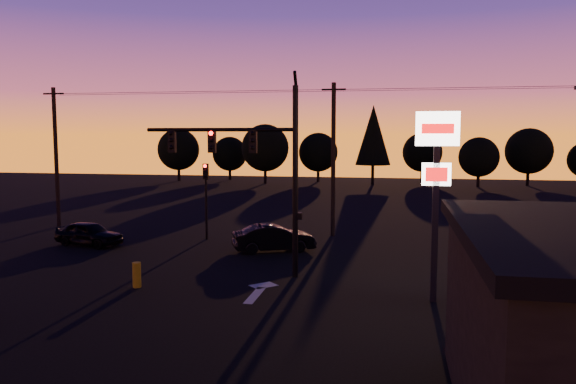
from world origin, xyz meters
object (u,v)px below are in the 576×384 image
(secondary_signal, at_px, (206,190))
(pylon_sign, at_px, (437,165))
(car_left, at_px, (89,233))
(car_mid, at_px, (274,238))
(bollard, at_px, (137,275))
(traffic_signal_mast, at_px, (258,160))

(secondary_signal, relative_size, pylon_sign, 0.64)
(car_left, relative_size, car_mid, 0.91)
(secondary_signal, xyz_separation_m, pylon_sign, (12.00, -9.99, 2.05))
(secondary_signal, xyz_separation_m, bollard, (0.65, -10.26, -2.36))
(traffic_signal_mast, distance_m, secondary_signal, 9.19)
(bollard, distance_m, car_mid, 8.64)
(pylon_sign, distance_m, car_left, 19.50)
(car_left, height_order, car_mid, car_mid)
(car_mid, bearing_deg, car_left, 68.17)
(bollard, xyz_separation_m, car_left, (-6.32, 7.33, 0.16))
(pylon_sign, relative_size, car_left, 1.77)
(traffic_signal_mast, xyz_separation_m, car_left, (-10.57, 4.57, -4.28))
(secondary_signal, relative_size, car_left, 1.13)
(traffic_signal_mast, xyz_separation_m, pylon_sign, (7.10, -2.49, -0.02))
(traffic_signal_mast, height_order, car_left, traffic_signal_mast)
(car_left, bearing_deg, secondary_signal, -50.11)
(traffic_signal_mast, xyz_separation_m, car_mid, (-0.39, 4.96, -4.24))
(car_mid, bearing_deg, traffic_signal_mast, 160.51)
(traffic_signal_mast, height_order, pylon_sign, traffic_signal_mast)
(secondary_signal, distance_m, car_left, 6.75)
(secondary_signal, distance_m, pylon_sign, 15.75)
(pylon_sign, relative_size, car_mid, 1.62)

